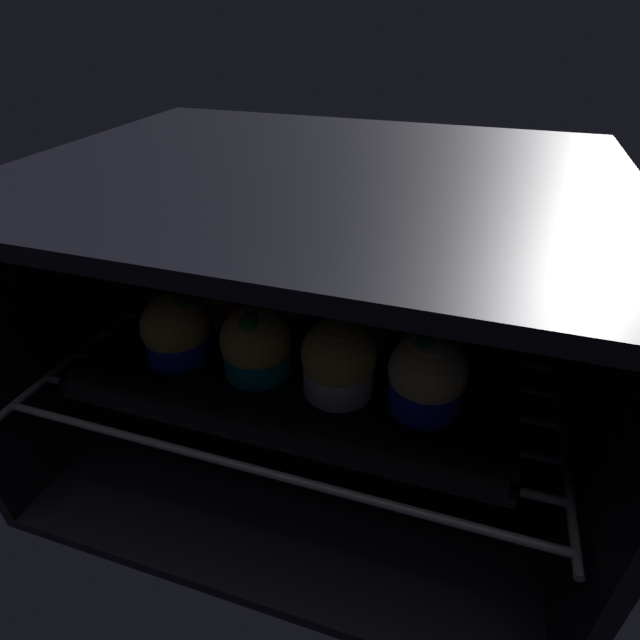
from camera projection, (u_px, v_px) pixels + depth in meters
oven_cavity at (327, 308)px, 61.87cm from camera, size 59.00×47.00×37.00cm
oven_rack at (317, 350)px, 60.31cm from camera, size 54.80×42.00×0.80cm
baking_tray at (320, 337)px, 60.72cm from camera, size 44.89×35.80×2.20cm
muffin_row0_col0 at (176, 330)px, 55.09cm from camera, size 7.50×7.50×7.71cm
muffin_row0_col1 at (256, 345)px, 52.59cm from camera, size 7.55×7.55×7.95cm
muffin_row0_col2 at (339, 361)px, 49.81cm from camera, size 7.55×7.55×8.22cm
muffin_row0_col3 at (427, 376)px, 47.75cm from camera, size 7.53×7.53×8.39cm
muffin_row1_col0 at (216, 289)px, 62.04cm from camera, size 7.39×7.39×8.23cm
muffin_row1_col1 at (284, 300)px, 59.73cm from camera, size 7.73×7.73×8.25cm
muffin_row1_col2 at (358, 313)px, 57.24cm from camera, size 7.55×7.55×8.29cm
muffin_row1_col3 at (435, 331)px, 55.20cm from camera, size 7.18×7.18×7.49cm
muffin_row2_col0 at (246, 260)px, 69.33cm from camera, size 7.63×7.63×8.03cm
muffin_row2_col1 at (306, 271)px, 66.86cm from camera, size 7.10×7.10×8.04cm
muffin_row2_col2 at (376, 280)px, 64.77cm from camera, size 7.43×7.43×7.66cm
muffin_row2_col3 at (448, 288)px, 62.52cm from camera, size 7.10×7.10×7.98cm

